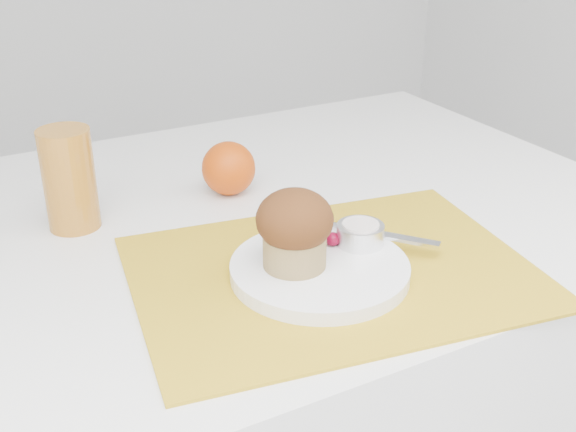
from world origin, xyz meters
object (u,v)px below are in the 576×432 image
juice_glass (69,179)px  muffin (295,228)px  orange (229,168)px  plate (320,269)px  table (238,421)px

juice_glass → muffin: bearing=-54.2°
orange → juice_glass: bearing=-179.4°
plate → juice_glass: 0.36m
plate → muffin: bearing=159.6°
orange → juice_glass: size_ratio=0.58×
plate → table: bearing=96.5°
plate → orange: bearing=88.2°
orange → juice_glass: (-0.23, -0.00, 0.03)m
plate → muffin: 0.07m
table → orange: 0.42m
plate → juice_glass: juice_glass is taller
plate → orange: 0.29m
table → muffin: (-0.00, -0.20, 0.45)m
orange → juice_glass: juice_glass is taller
juice_glass → muffin: size_ratio=1.46×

